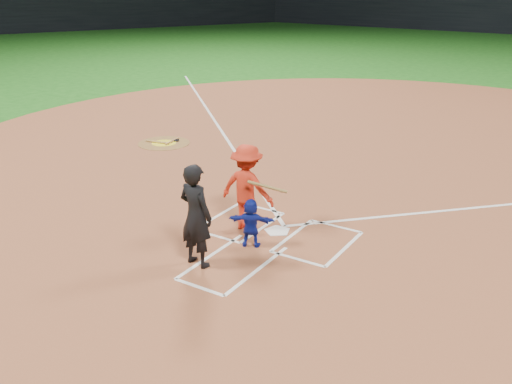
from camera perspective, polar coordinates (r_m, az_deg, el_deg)
The scene contains 13 objects.
ground at distance 12.48m, azimuth 2.15°, elevation -3.99°, with size 120.00×120.00×0.00m, color #195916.
home_plate_dirt at distance 17.58m, azimuth 12.02°, elevation 3.18°, with size 28.00×28.00×0.01m, color brown.
stadium_wall_left at distance 58.50m, azimuth -23.41°, elevation 15.93°, with size 1.20×60.00×3.20m, color black.
home_plate at distance 12.47m, azimuth 2.15°, elevation -3.90°, with size 0.60×0.60×0.02m, color white.
on_deck_circle at distance 19.09m, azimuth -9.19°, elevation 4.84°, with size 1.70×1.70×0.01m, color brown.
on_deck_logo at distance 19.09m, azimuth -9.19°, elevation 4.86°, with size 0.80×0.80×0.00m, color yellow.
on_deck_bat_a at distance 19.17m, azimuth -8.37°, elevation 5.07°, with size 0.06×0.06×0.84m, color #A9723E.
on_deck_bat_b at distance 19.14m, azimuth -9.85°, elevation 4.96°, with size 0.06×0.06×0.84m, color #A57C3C.
bat_weight_donut at distance 19.25m, azimuth -7.97°, elevation 5.14°, with size 0.19×0.19×0.05m, color black.
catcher at distance 11.62m, azimuth -0.52°, elevation -3.10°, with size 0.95×0.30×1.03m, color navy.
umpire at distance 10.75m, azimuth -6.04°, elevation -2.36°, with size 0.74×0.49×2.03m, color black.
chalk_markings at distance 16.94m, azimuth 11.16°, elevation 2.59°, with size 28.35×17.32×0.01m.
batter_at_plate at distance 12.25m, azimuth -0.91°, elevation 0.45°, with size 1.62×0.79×1.91m.
Camera 1 is at (5.60, -9.80, 5.31)m, focal length 40.00 mm.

